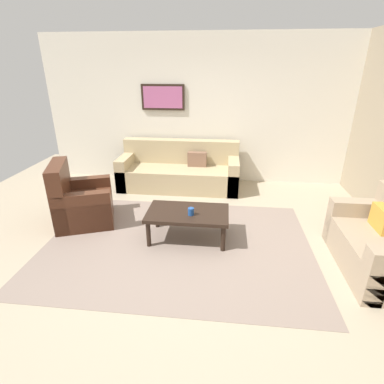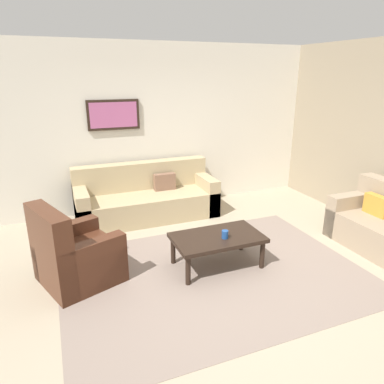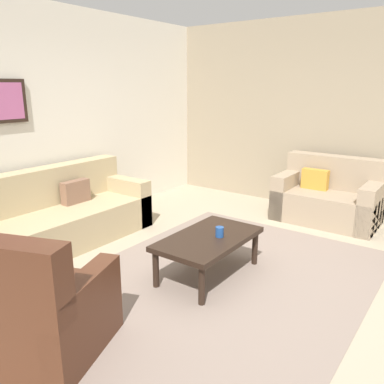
% 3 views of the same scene
% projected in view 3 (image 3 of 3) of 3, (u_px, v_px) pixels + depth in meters
% --- Properties ---
extents(ground_plane, '(8.00, 8.00, 0.00)m').
position_uv_depth(ground_plane, '(216.00, 284.00, 3.71)').
color(ground_plane, tan).
extents(rear_partition, '(6.00, 0.12, 2.80)m').
position_uv_depth(rear_partition, '(41.00, 121.00, 4.81)').
color(rear_partition, silver).
rests_on(rear_partition, ground_plane).
extents(stone_feature_panel, '(0.12, 5.20, 2.80)m').
position_uv_depth(stone_feature_panel, '(329.00, 116.00, 5.67)').
color(stone_feature_panel, gray).
rests_on(stone_feature_panel, ground_plane).
extents(area_rug, '(3.54, 2.56, 0.01)m').
position_uv_depth(area_rug, '(216.00, 284.00, 3.71)').
color(area_rug, gray).
rests_on(area_rug, ground_plane).
extents(couch_main, '(2.28, 0.88, 0.88)m').
position_uv_depth(couch_main, '(54.00, 219.00, 4.61)').
color(couch_main, tan).
rests_on(couch_main, ground_plane).
extents(couch_loveseat, '(0.80, 1.34, 0.88)m').
position_uv_depth(couch_loveseat, '(329.00, 199.00, 5.41)').
color(couch_loveseat, gray).
rests_on(couch_loveseat, ground_plane).
extents(armchair_leather, '(1.03, 1.03, 0.95)m').
position_uv_depth(armchair_leather, '(38.00, 316.00, 2.66)').
color(armchair_leather, '#4C2819').
rests_on(armchair_leather, ground_plane).
extents(coffee_table, '(1.10, 0.64, 0.41)m').
position_uv_depth(coffee_table, '(209.00, 241.00, 3.80)').
color(coffee_table, black).
rests_on(coffee_table, ground_plane).
extents(cup, '(0.08, 0.08, 0.10)m').
position_uv_depth(cup, '(220.00, 232.00, 3.77)').
color(cup, '#1E478C').
rests_on(cup, coffee_table).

